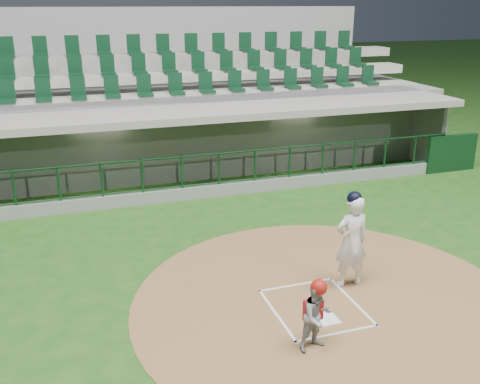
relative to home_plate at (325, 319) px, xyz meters
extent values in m
plane|color=#1F4914|center=(0.00, 0.70, -0.02)|extent=(120.00, 120.00, 0.00)
cylinder|color=brown|center=(0.30, 0.50, -0.02)|extent=(7.20, 7.20, 0.01)
cube|color=white|center=(0.00, 0.00, 0.00)|extent=(0.43, 0.43, 0.02)
cube|color=white|center=(-0.75, 0.40, 0.00)|extent=(0.05, 1.80, 0.01)
cube|color=white|center=(0.75, 0.40, 0.00)|extent=(0.05, 1.80, 0.01)
cube|color=white|center=(0.00, 1.25, 0.00)|extent=(1.55, 0.05, 0.01)
cube|color=silver|center=(0.00, -0.45, 0.00)|extent=(1.55, 0.05, 0.01)
cube|color=slate|center=(0.00, 8.20, -0.57)|extent=(15.00, 3.00, 0.10)
cube|color=gray|center=(0.00, 9.80, 0.83)|extent=(15.00, 0.20, 2.70)
cube|color=#ABA697|center=(0.00, 9.68, 1.08)|extent=(13.50, 0.04, 0.90)
cube|color=gray|center=(7.50, 8.20, 0.83)|extent=(0.20, 3.00, 2.70)
cube|color=gray|center=(0.00, 7.95, 2.28)|extent=(15.40, 3.50, 0.20)
cube|color=slate|center=(0.00, 6.65, 0.13)|extent=(15.00, 0.15, 0.40)
cube|color=black|center=(0.00, 6.65, 1.70)|extent=(15.00, 0.01, 0.95)
cube|color=brown|center=(0.00, 9.25, -0.30)|extent=(12.75, 0.40, 0.45)
cube|color=white|center=(-3.00, 8.20, 2.15)|extent=(1.30, 0.35, 0.04)
cube|color=white|center=(3.00, 8.20, 2.15)|extent=(1.30, 0.35, 0.04)
cube|color=black|center=(7.80, 6.60, 0.58)|extent=(1.80, 0.18, 1.20)
imported|color=#B21317|center=(-5.51, 9.03, 0.44)|extent=(1.43, 1.17, 1.92)
imported|color=maroon|center=(-1.63, 8.78, 0.31)|extent=(1.05, 0.71, 1.66)
imported|color=#A61711|center=(0.44, 9.23, 0.37)|extent=(0.96, 0.72, 1.78)
imported|color=#9E1B11|center=(3.90, 9.10, 0.33)|extent=(1.67, 0.98, 1.71)
cube|color=gray|center=(0.00, 11.45, 1.13)|extent=(17.00, 6.50, 2.50)
cube|color=#9A968B|center=(0.00, 9.95, 2.28)|extent=(16.60, 0.95, 0.30)
cube|color=#A39F93|center=(0.00, 10.90, 2.83)|extent=(16.60, 0.95, 0.30)
cube|color=gray|center=(0.00, 11.85, 3.38)|extent=(16.60, 0.95, 0.30)
cube|color=gray|center=(0.00, 14.80, 2.50)|extent=(17.00, 0.25, 5.05)
imported|color=white|center=(0.98, 0.96, 0.91)|extent=(0.68, 0.45, 1.85)
sphere|color=black|center=(0.98, 0.96, 1.78)|extent=(0.28, 0.28, 0.28)
cylinder|color=tan|center=(0.73, 0.71, 1.23)|extent=(0.58, 0.79, 0.39)
imported|color=#94949A|center=(-0.51, -0.68, 0.56)|extent=(0.63, 0.53, 1.14)
sphere|color=#A91712|center=(-0.51, -0.68, 1.08)|extent=(0.26, 0.26, 0.26)
cube|color=#B3131A|center=(-0.51, -0.53, 0.60)|extent=(0.32, 0.10, 0.35)
camera|label=1|loc=(-3.90, -7.15, 5.19)|focal=40.00mm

